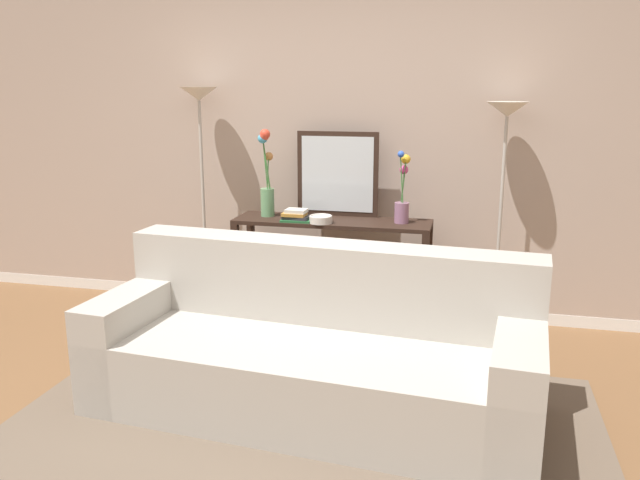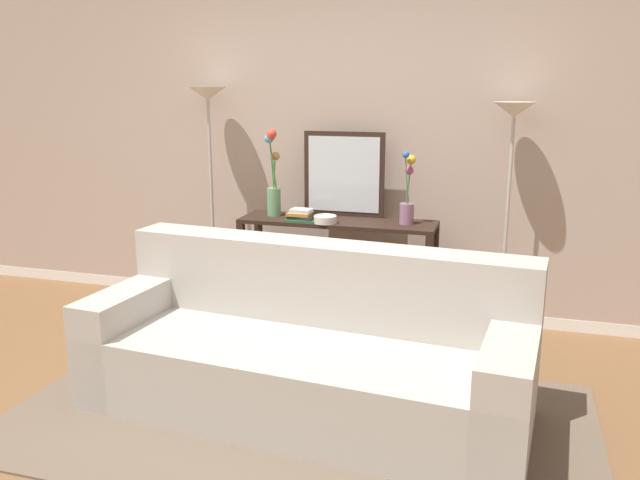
# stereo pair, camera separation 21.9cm
# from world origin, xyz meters

# --- Properties ---
(ground_plane) EXTENTS (16.00, 16.00, 0.02)m
(ground_plane) POSITION_xyz_m (0.00, 0.00, -0.01)
(ground_plane) COLOR brown
(back_wall) EXTENTS (12.00, 0.15, 2.69)m
(back_wall) POSITION_xyz_m (0.00, 2.07, 1.34)
(back_wall) COLOR white
(back_wall) RESTS_ON ground
(area_rug) EXTENTS (3.08, 1.69, 0.01)m
(area_rug) POSITION_xyz_m (0.20, 0.22, 0.01)
(area_rug) COLOR brown
(area_rug) RESTS_ON ground
(couch) EXTENTS (2.44, 1.10, 0.88)m
(couch) POSITION_xyz_m (0.21, 0.39, 0.31)
(couch) COLOR #ADA89E
(couch) RESTS_ON ground
(console_table) EXTENTS (1.42, 0.39, 0.79)m
(console_table) POSITION_xyz_m (0.03, 1.68, 0.56)
(console_table) COLOR black
(console_table) RESTS_ON ground
(floor_lamp_left) EXTENTS (0.28, 0.28, 1.73)m
(floor_lamp_left) POSITION_xyz_m (-1.02, 1.78, 1.36)
(floor_lamp_left) COLOR #B7B2A8
(floor_lamp_left) RESTS_ON ground
(floor_lamp_right) EXTENTS (0.28, 0.28, 1.63)m
(floor_lamp_right) POSITION_xyz_m (1.20, 1.78, 1.29)
(floor_lamp_right) COLOR #B7B2A8
(floor_lamp_right) RESTS_ON ground
(wall_mirror) EXTENTS (0.61, 0.02, 0.62)m
(wall_mirror) POSITION_xyz_m (0.03, 1.85, 1.10)
(wall_mirror) COLOR black
(wall_mirror) RESTS_ON console_table
(vase_tall_flowers) EXTENTS (0.10, 0.14, 0.64)m
(vase_tall_flowers) POSITION_xyz_m (-0.47, 1.70, 1.08)
(vase_tall_flowers) COLOR #669E6B
(vase_tall_flowers) RESTS_ON console_table
(vase_short_flowers) EXTENTS (0.10, 0.12, 0.51)m
(vase_short_flowers) POSITION_xyz_m (0.53, 1.70, 0.97)
(vase_short_flowers) COLOR gray
(vase_short_flowers) RESTS_ON console_table
(fruit_bowl) EXTENTS (0.16, 0.16, 0.05)m
(fruit_bowl) POSITION_xyz_m (-0.03, 1.56, 0.82)
(fruit_bowl) COLOR silver
(fruit_bowl) RESTS_ON console_table
(book_stack) EXTENTS (0.22, 0.16, 0.09)m
(book_stack) POSITION_xyz_m (-0.22, 1.58, 0.83)
(book_stack) COLOR #236033
(book_stack) RESTS_ON console_table
(book_row_under_console) EXTENTS (0.47, 0.17, 0.13)m
(book_row_under_console) POSITION_xyz_m (-0.32, 1.68, 0.06)
(book_row_under_console) COLOR #2D2D33
(book_row_under_console) RESTS_ON ground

